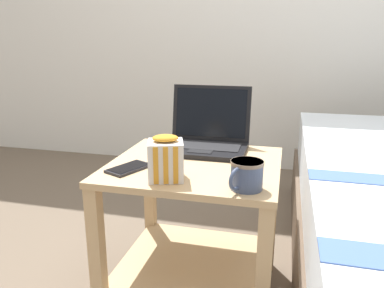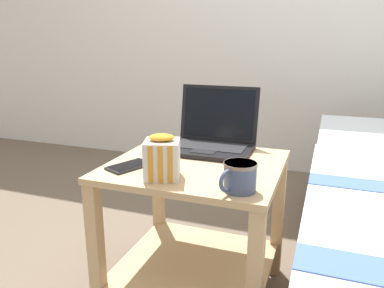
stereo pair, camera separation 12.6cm
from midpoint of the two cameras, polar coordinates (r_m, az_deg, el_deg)
bedside_table at (r=1.40m, az=3.23°, el=-10.47°), size 0.59×0.55×0.54m
laptop at (r=1.48m, az=5.61°, el=1.02°), size 0.33×0.27×0.24m
mug_front_left at (r=1.08m, az=10.58°, el=-4.78°), size 0.10×0.13×0.09m
snack_bag at (r=1.16m, az=-1.49°, el=-2.18°), size 0.13×0.13×0.14m
cell_phone at (r=1.28m, az=-6.78°, el=-3.38°), size 0.13×0.17×0.01m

